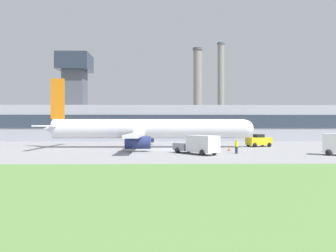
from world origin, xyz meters
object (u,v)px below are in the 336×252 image
Objects in this scene: pushback_tug at (259,141)px; fuel_truck at (198,145)px; ground_crew_person at (236,146)px; airplane at (146,129)px.

fuel_truck is at bearing -129.42° from pushback_tug.
fuel_truck is 4.83m from ground_crew_person.
fuel_truck is at bearing -168.32° from ground_crew_person.
airplane is 18.80× the size of ground_crew_person.
ground_crew_person is at bearing -44.19° from airplane.
airplane reaches higher than pushback_tug.
airplane is at bearing -175.32° from pushback_tug.
pushback_tug is (17.84, 1.46, -1.87)m from airplane.
fuel_truck reaches higher than pushback_tug.
ground_crew_person is (11.43, -11.11, -1.89)m from airplane.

